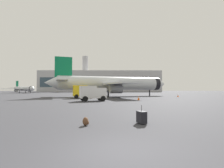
{
  "coord_description": "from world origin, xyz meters",
  "views": [
    {
      "loc": [
        -0.13,
        -5.7,
        2.07
      ],
      "look_at": [
        0.22,
        26.4,
        3.0
      ],
      "focal_mm": 28.05,
      "sensor_mm": 36.0,
      "label": 1
    }
  ],
  "objects": [
    {
      "name": "cargo_van",
      "position": [
        -3.19,
        24.65,
        1.45
      ],
      "size": [
        4.81,
        3.51,
        2.6
      ],
      "color": "white",
      "rests_on": "ground"
    },
    {
      "name": "service_truck",
      "position": [
        -6.19,
        34.11,
        1.61
      ],
      "size": [
        5.19,
        3.5,
        2.9
      ],
      "color": "yellow",
      "rests_on": "ground"
    },
    {
      "name": "safety_cone_near",
      "position": [
        18.04,
        40.89,
        0.32
      ],
      "size": [
        0.44,
        0.44,
        0.66
      ],
      "color": "#F2590C",
      "rests_on": "ground"
    },
    {
      "name": "ground_plane",
      "position": [
        0.0,
        0.0,
        0.0
      ],
      "size": [
        400.0,
        400.0,
        0.0
      ],
      "primitive_type": "plane",
      "color": "#38383D"
    },
    {
      "name": "airplane_at_gate",
      "position": [
        0.33,
        43.93,
        3.66
      ],
      "size": [
        34.96,
        31.93,
        10.5
      ],
      "color": "silver",
      "rests_on": "ground"
    },
    {
      "name": "safety_cone_mid",
      "position": [
        5.32,
        27.71,
        0.4
      ],
      "size": [
        0.44,
        0.44,
        0.81
      ],
      "color": "#F2590C",
      "rests_on": "ground"
    },
    {
      "name": "terminal_building",
      "position": [
        -7.85,
        130.65,
        7.98
      ],
      "size": [
        91.15,
        19.05,
        27.73
      ],
      "color": "#B2B2B7",
      "rests_on": "ground"
    },
    {
      "name": "airplane_taxiing",
      "position": [
        -45.86,
        87.12,
        2.32
      ],
      "size": [
        18.99,
        17.58,
        6.66
      ],
      "color": "silver",
      "rests_on": "ground"
    },
    {
      "name": "traveller_backpack",
      "position": [
        -1.51,
        4.26,
        0.23
      ],
      "size": [
        0.36,
        0.4,
        0.48
      ],
      "color": "brown",
      "rests_on": "ground"
    },
    {
      "name": "rolling_suitcase",
      "position": [
        1.75,
        4.76,
        0.39
      ],
      "size": [
        0.59,
        0.74,
        1.1
      ],
      "color": "black",
      "rests_on": "ground"
    }
  ]
}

